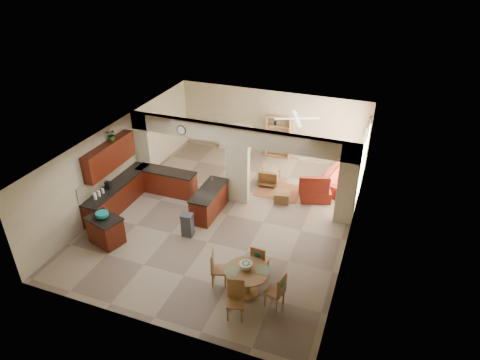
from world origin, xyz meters
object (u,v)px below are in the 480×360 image
at_px(kitchen_island, 106,230).
at_px(armchair, 269,176).
at_px(dining_table, 247,279).
at_px(sofa, 342,176).

relative_size(kitchen_island, armchair, 1.62).
distance_m(kitchen_island, dining_table, 4.79).
xyz_separation_m(dining_table, sofa, (1.43, 6.63, -0.17)).
height_order(kitchen_island, dining_table, kitchen_island).
bearing_deg(sofa, dining_table, 179.02).
xyz_separation_m(sofa, armchair, (-2.58, -0.94, -0.02)).
height_order(sofa, armchair, sofa).
bearing_deg(armchair, dining_table, 95.84).
bearing_deg(kitchen_island, sofa, 60.75).
bearing_deg(dining_table, armchair, 101.48).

